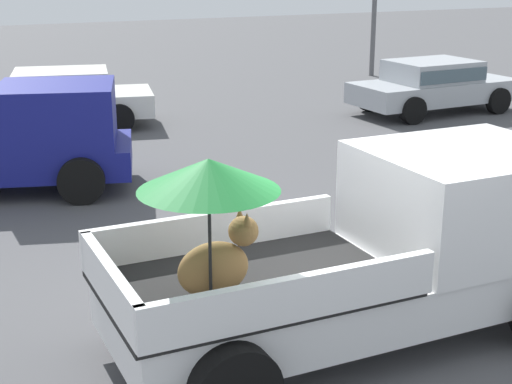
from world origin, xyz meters
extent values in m
plane|color=#4C4C4F|center=(0.00, 0.00, 0.00)|extent=(80.00, 80.00, 0.00)
cylinder|color=black|center=(1.75, 0.99, 0.40)|extent=(0.80, 0.28, 0.80)
cylinder|color=black|center=(-1.75, 0.97, 0.40)|extent=(0.80, 0.28, 0.80)
cube|color=white|center=(0.00, 0.00, 0.57)|extent=(5.01, 1.82, 0.50)
cube|color=white|center=(1.40, 0.00, 1.36)|extent=(2.11, 1.87, 1.08)
cube|color=black|center=(-1.15, 0.00, 0.85)|extent=(2.81, 1.85, 0.06)
cube|color=white|center=(-1.15, 0.92, 1.08)|extent=(2.80, 0.11, 0.40)
cube|color=white|center=(-1.15, -0.92, 1.08)|extent=(2.80, 0.11, 0.40)
cube|color=white|center=(-2.50, -0.01, 1.08)|extent=(0.11, 1.84, 0.40)
ellipsoid|color=olive|center=(-1.59, -0.18, 1.14)|extent=(0.68, 0.32, 0.52)
sphere|color=olive|center=(-1.29, -0.18, 1.46)|extent=(0.28, 0.28, 0.28)
cone|color=olive|center=(-1.29, -0.10, 1.60)|extent=(0.09, 0.09, 0.12)
cone|color=olive|center=(-1.29, -0.26, 1.60)|extent=(0.09, 0.09, 0.12)
cylinder|color=black|center=(-1.69, -0.36, 1.43)|extent=(0.03, 0.03, 1.11)
cone|color=#19722D|center=(-1.69, -0.36, 2.09)|extent=(1.23, 1.23, 0.28)
cylinder|color=black|center=(-0.97, 7.55, 0.38)|extent=(0.80, 0.46, 0.76)
cylinder|color=black|center=(-1.51, 5.72, 0.38)|extent=(0.80, 0.46, 0.76)
cube|color=navy|center=(-1.63, 6.75, 1.30)|extent=(2.33, 2.26, 1.00)
cylinder|color=black|center=(-1.83, 12.78, 0.33)|extent=(0.69, 0.36, 0.66)
cylinder|color=black|center=(0.42, 10.48, 0.33)|extent=(0.69, 0.36, 0.66)
cylinder|color=black|center=(0.80, 12.20, 0.33)|extent=(0.69, 0.36, 0.66)
cube|color=silver|center=(-0.71, 11.63, 0.55)|extent=(4.58, 2.65, 0.52)
cube|color=silver|center=(-0.61, 11.61, 1.05)|extent=(2.40, 2.02, 0.56)
cube|color=#4C606B|center=(-0.61, 11.61, 1.05)|extent=(2.36, 2.08, 0.32)
cylinder|color=black|center=(9.60, 10.30, 0.33)|extent=(0.67, 0.25, 0.66)
cylinder|color=black|center=(9.68, 8.54, 0.33)|extent=(0.67, 0.25, 0.66)
cylinder|color=black|center=(6.91, 10.19, 0.33)|extent=(0.67, 0.25, 0.66)
cylinder|color=black|center=(6.98, 8.43, 0.33)|extent=(0.67, 0.25, 0.66)
cube|color=#ADB2B7|center=(8.29, 9.37, 0.55)|extent=(4.37, 1.93, 0.52)
cube|color=#ADB2B7|center=(8.19, 9.36, 1.05)|extent=(2.16, 1.68, 0.56)
cube|color=#4C606B|center=(8.19, 9.36, 1.05)|extent=(2.11, 1.76, 0.32)
cylinder|color=#59595B|center=(10.32, 15.28, 2.13)|extent=(0.16, 0.16, 4.25)
camera|label=1|loc=(-3.94, -6.11, 3.86)|focal=53.45mm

